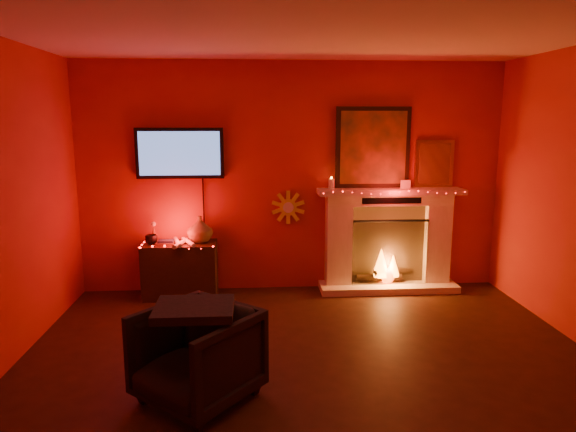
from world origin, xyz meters
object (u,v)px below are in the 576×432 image
object	(u,v)px
tv	(180,154)
console_table	(182,265)
sunburst_clock	(288,207)
armchair	(197,356)
fireplace	(387,230)

from	to	relation	value
tv	console_table	xyz separation A→B (m)	(-0.00, -0.19, -1.27)
sunburst_clock	console_table	world-z (taller)	sunburst_clock
sunburst_clock	armchair	bearing A→B (deg)	-108.57
fireplace	tv	size ratio (longest dim) A/B	1.76
fireplace	console_table	world-z (taller)	fireplace
fireplace	sunburst_clock	bearing A→B (deg)	175.63
fireplace	console_table	distance (m)	2.47
fireplace	console_table	xyz separation A→B (m)	(-2.44, -0.13, -0.35)
console_table	armchair	bearing A→B (deg)	-79.87
tv	console_table	bearing A→B (deg)	-90.29
tv	armchair	bearing A→B (deg)	-80.66
fireplace	sunburst_clock	xyz separation A→B (m)	(-1.19, 0.09, 0.28)
fireplace	sunburst_clock	distance (m)	1.23
sunburst_clock	console_table	bearing A→B (deg)	-170.10
sunburst_clock	armchair	distance (m)	2.72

